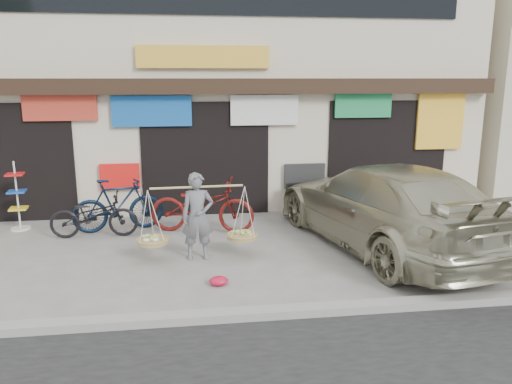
{
  "coord_description": "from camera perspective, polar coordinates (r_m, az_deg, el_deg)",
  "views": [
    {
      "loc": [
        -0.39,
        -8.27,
        3.23
      ],
      "look_at": [
        0.86,
        0.9,
        1.11
      ],
      "focal_mm": 35.0,
      "sensor_mm": 36.0,
      "label": 1
    }
  ],
  "objects": [
    {
      "name": "suv",
      "position": [
        9.98,
        14.36,
        -1.5
      ],
      "size": [
        3.51,
        6.04,
        1.65
      ],
      "rotation": [
        0.0,
        0.0,
        3.37
      ],
      "color": "#A8A588",
      "rests_on": "ground"
    },
    {
      "name": "bike_1",
      "position": [
        11.11,
        -15.49,
        -1.43
      ],
      "size": [
        1.98,
        0.95,
        1.15
      ],
      "primitive_type": "imported",
      "rotation": [
        0.0,
        0.0,
        1.8
      ],
      "color": "black",
      "rests_on": "ground"
    },
    {
      "name": "shophouse_block",
      "position": [
        14.7,
        -6.39,
        13.66
      ],
      "size": [
        14.0,
        6.32,
        7.0
      ],
      "color": "beige",
      "rests_on": "ground"
    },
    {
      "name": "bike_2",
      "position": [
        10.67,
        -6.18,
        -1.55
      ],
      "size": [
        2.34,
        1.27,
        1.17
      ],
      "primitive_type": "imported",
      "rotation": [
        0.0,
        0.0,
        1.34
      ],
      "color": "#601410",
      "rests_on": "ground"
    },
    {
      "name": "bike_0",
      "position": [
        10.83,
        -18.05,
        -2.55
      ],
      "size": [
        1.77,
        0.62,
        0.93
      ],
      "primitive_type": "imported",
      "rotation": [
        0.0,
        0.0,
        1.57
      ],
      "color": "black",
      "rests_on": "ground"
    },
    {
      "name": "display_rack",
      "position": [
        11.96,
        -25.56,
        -1.07
      ],
      "size": [
        0.42,
        0.42,
        1.51
      ],
      "rotation": [
        0.0,
        0.0,
        0.12
      ],
      "color": "silver",
      "rests_on": "ground"
    },
    {
      "name": "red_bag",
      "position": [
        8.11,
        -4.29,
        -10.1
      ],
      "size": [
        0.31,
        0.25,
        0.14
      ],
      "primitive_type": "ellipsoid",
      "color": "red",
      "rests_on": "ground"
    },
    {
      "name": "street_vendor",
      "position": [
        9.06,
        -6.68,
        -3.2
      ],
      "size": [
        2.18,
        0.63,
        1.6
      ],
      "rotation": [
        0.0,
        0.0,
        0.05
      ],
      "color": "slate",
      "rests_on": "ground"
    },
    {
      "name": "ground",
      "position": [
        8.89,
        -4.75,
        -8.47
      ],
      "size": [
        70.0,
        70.0,
        0.0
      ],
      "primitive_type": "plane",
      "color": "gray",
      "rests_on": "ground"
    },
    {
      "name": "kerb",
      "position": [
        7.04,
        -3.86,
        -13.92
      ],
      "size": [
        70.0,
        0.25,
        0.12
      ],
      "primitive_type": "cube",
      "color": "gray",
      "rests_on": "ground"
    }
  ]
}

